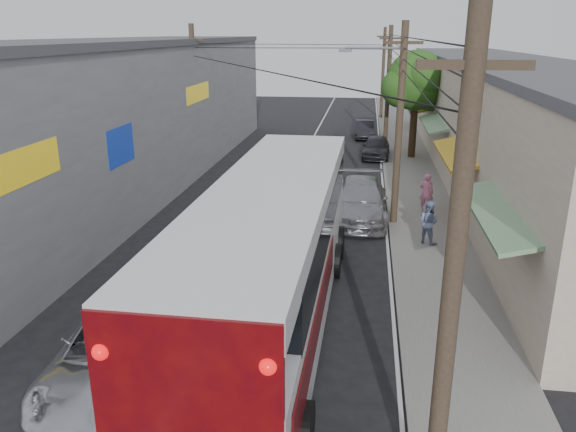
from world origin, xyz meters
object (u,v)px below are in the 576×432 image
pedestrian_near (426,192)px  parked_car_far (364,130)px  pedestrian_far (428,222)px  coach_bus (273,253)px  parked_suv (360,200)px  jeepney (118,350)px  parked_car_mid (376,147)px

pedestrian_near → parked_car_far: bearing=-74.2°
pedestrian_far → coach_bus: bearing=88.5°
parked_suv → pedestrian_far: bearing=-49.5°
parked_suv → parked_car_far: size_ratio=1.42×
parked_suv → pedestrian_near: bearing=21.0°
coach_bus → parked_suv: bearing=78.0°
coach_bus → jeepney: 4.50m
coach_bus → pedestrian_far: (4.68, 6.56, -1.13)m
parked_car_far → parked_suv: bearing=-90.4°
coach_bus → parked_car_mid: (2.95, 21.88, -1.38)m
parked_car_far → pedestrian_far: 22.31m
parked_car_mid → pedestrian_far: bearing=-80.5°
parked_car_mid → parked_car_far: parked_car_mid is taller
coach_bus → parked_car_far: size_ratio=3.58×
jeepney → parked_suv: size_ratio=1.01×
parked_car_mid → pedestrian_far: (1.73, -15.33, 0.25)m
pedestrian_near → parked_car_mid: bearing=-72.9°
parked_car_far → pedestrian_far: pedestrian_far is taller
parked_suv → parked_car_far: bearing=89.9°
pedestrian_near → pedestrian_far: (-0.31, -4.04, -0.01)m
jeepney → parked_car_mid: jeepney is taller
coach_bus → parked_car_far: coach_bus is taller
parked_suv → parked_car_mid: 12.40m
parked_suv → jeepney: bearing=-112.6°
parked_suv → pedestrian_near: 3.04m
parked_car_mid → pedestrian_far: size_ratio=2.46×
parked_suv → parked_car_far: parked_suv is taller
parked_suv → pedestrian_far: 3.89m
jeepney → pedestrian_near: (8.04, 13.65, 0.18)m
coach_bus → pedestrian_far: bearing=55.2°
jeepney → parked_car_far: bearing=73.6°
jeepney → pedestrian_far: bearing=44.1°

